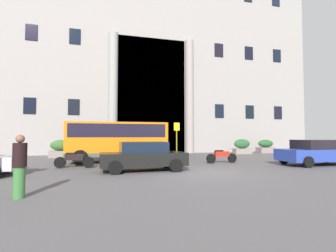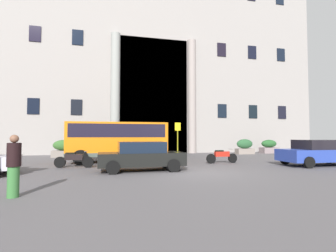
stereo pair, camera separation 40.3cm
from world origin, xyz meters
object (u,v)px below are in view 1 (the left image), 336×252
object	(u,v)px
motorcycle_near_kerb	(221,156)
pedestrian_woman_dark_dress	(20,166)
bus_stop_sign	(177,136)
hedge_planter_east	(61,149)
hedge_planter_entrance_left	(101,149)
parked_compact_extra	(143,156)
orange_minibus	(118,138)
hedge_planter_far_east	(242,147)
white_taxi_kerbside	(318,152)
hedge_planter_far_west	(266,147)
motorcycle_far_end	(74,159)

from	to	relation	value
motorcycle_near_kerb	pedestrian_woman_dark_dress	xyz separation A→B (m)	(-9.41, -6.70, 0.42)
bus_stop_sign	hedge_planter_east	world-z (taller)	bus_stop_sign
hedge_planter_entrance_left	parked_compact_extra	xyz separation A→B (m)	(2.17, -9.10, 0.05)
orange_minibus	hedge_planter_entrance_left	xyz separation A→B (m)	(-1.13, 4.70, -0.88)
parked_compact_extra	pedestrian_woman_dark_dress	xyz separation A→B (m)	(-4.10, -4.46, 0.15)
hedge_planter_east	parked_compact_extra	size ratio (longest dim) A/B	0.41
pedestrian_woman_dark_dress	parked_compact_extra	bearing A→B (deg)	-4.96
hedge_planter_far_east	white_taxi_kerbside	world-z (taller)	white_taxi_kerbside
hedge_planter_east	bus_stop_sign	bearing A→B (deg)	-21.22
hedge_planter_far_west	pedestrian_woman_dark_dress	size ratio (longest dim) A/B	0.98
motorcycle_near_kerb	pedestrian_woman_dark_dress	bearing A→B (deg)	-146.33
motorcycle_near_kerb	bus_stop_sign	bearing A→B (deg)	115.82
white_taxi_kerbside	pedestrian_woman_dark_dress	distance (m)	15.11
orange_minibus	hedge_planter_east	size ratio (longest dim) A/B	3.61
hedge_planter_far_east	hedge_planter_east	size ratio (longest dim) A/B	0.98
motorcycle_near_kerb	hedge_planter_east	bearing A→B (deg)	144.84
hedge_planter_far_west	parked_compact_extra	xyz separation A→B (m)	(-14.10, -9.78, 0.08)
hedge_planter_far_west	motorcycle_near_kerb	bearing A→B (deg)	-139.36
orange_minibus	hedge_planter_east	distance (m)	6.48
motorcycle_far_end	hedge_planter_far_east	bearing A→B (deg)	36.09
orange_minibus	motorcycle_far_end	distance (m)	3.62
orange_minibus	motorcycle_near_kerb	world-z (taller)	orange_minibus
hedge_planter_far_west	hedge_planter_east	bearing A→B (deg)	-178.35
bus_stop_sign	motorcycle_far_end	xyz separation A→B (m)	(-6.90, -3.89, -1.23)
orange_minibus	hedge_planter_entrance_left	size ratio (longest dim) A/B	4.16
motorcycle_far_end	motorcycle_near_kerb	distance (m)	8.79
motorcycle_near_kerb	hedge_planter_far_east	bearing A→B (deg)	48.81
pedestrian_woman_dark_dress	bus_stop_sign	bearing A→B (deg)	1.44
hedge_planter_far_east	hedge_planter_far_west	world-z (taller)	hedge_planter_far_east
bus_stop_sign	hedge_planter_far_east	xyz separation A→B (m)	(7.58, 3.32, -1.00)
bus_stop_sign	motorcycle_near_kerb	distance (m)	4.25
parked_compact_extra	pedestrian_woman_dark_dress	size ratio (longest dim) A/B	2.42
hedge_planter_entrance_left	motorcycle_far_end	bearing A→B (deg)	-100.30
hedge_planter_east	hedge_planter_entrance_left	bearing A→B (deg)	-2.29
hedge_planter_entrance_left	white_taxi_kerbside	world-z (taller)	white_taxi_kerbside
hedge_planter_far_west	hedge_planter_far_east	bearing A→B (deg)	-168.73
hedge_planter_east	motorcycle_near_kerb	world-z (taller)	hedge_planter_east
hedge_planter_far_east	hedge_planter_entrance_left	distance (m)	13.18
hedge_planter_entrance_left	pedestrian_woman_dark_dress	world-z (taller)	pedestrian_woman_dark_dress
orange_minibus	bus_stop_sign	size ratio (longest dim) A/B	2.29
hedge_planter_east	hedge_planter_far_west	size ratio (longest dim) A/B	1.02
white_taxi_kerbside	motorcycle_near_kerb	distance (m)	5.61
parked_compact_extra	pedestrian_woman_dark_dress	world-z (taller)	pedestrian_woman_dark_dress
parked_compact_extra	pedestrian_woman_dark_dress	distance (m)	6.06
orange_minibus	hedge_planter_far_east	distance (m)	12.99
bus_stop_sign	hedge_planter_entrance_left	world-z (taller)	bus_stop_sign
hedge_planter_far_west	parked_compact_extra	bearing A→B (deg)	-145.26
hedge_planter_entrance_left	pedestrian_woman_dark_dress	distance (m)	13.70
hedge_planter_east	parked_compact_extra	bearing A→B (deg)	-60.23
hedge_planter_far_west	white_taxi_kerbside	distance (m)	10.60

